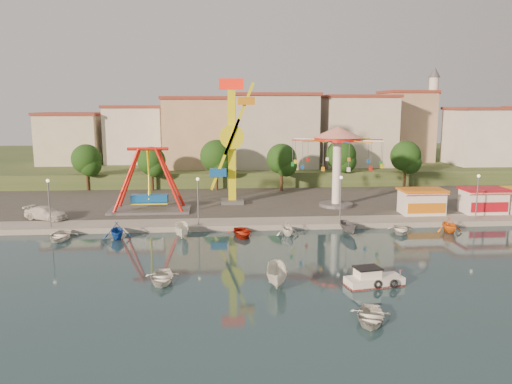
{
  "coord_description": "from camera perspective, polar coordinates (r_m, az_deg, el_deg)",
  "views": [
    {
      "loc": [
        -5.72,
        -41.38,
        13.67
      ],
      "look_at": [
        -1.5,
        14.0,
        4.0
      ],
      "focal_mm": 35.0,
      "sensor_mm": 36.0,
      "label": 1
    }
  ],
  "objects": [
    {
      "name": "lamp_post_3",
      "position": [
        62.87,
        23.93,
        -0.66
      ],
      "size": [
        0.14,
        0.14,
        5.0
      ],
      "primitive_type": "cylinder",
      "color": "#59595E",
      "rests_on": "quay_deck"
    },
    {
      "name": "building_6",
      "position": [
        103.13,
        24.74,
        6.48
      ],
      "size": [
        8.23,
        8.98,
        12.36
      ],
      "primitive_type": "cube",
      "color": "silver",
      "rests_on": "hill_terrace"
    },
    {
      "name": "moored_boat_0",
      "position": [
        55.35,
        -21.5,
        -4.66
      ],
      "size": [
        3.01,
        4.2,
        0.87
      ],
      "primitive_type": "imported",
      "rotation": [
        0.0,
        0.0,
        -0.01
      ],
      "color": "white",
      "rests_on": "ground"
    },
    {
      "name": "asphalt_pad",
      "position": [
        72.79,
        0.22,
        -0.46
      ],
      "size": [
        90.0,
        28.0,
        0.01
      ],
      "primitive_type": "cube",
      "color": "#4C4944",
      "rests_on": "quay_deck"
    },
    {
      "name": "lamp_post_1",
      "position": [
        55.45,
        -6.63,
        -1.18
      ],
      "size": [
        0.14,
        0.14,
        5.0
      ],
      "primitive_type": "cylinder",
      "color": "#59595E",
      "rests_on": "quay_deck"
    },
    {
      "name": "wave_swinger",
      "position": [
        65.28,
        9.29,
        4.94
      ],
      "size": [
        11.6,
        11.6,
        10.4
      ],
      "color": "#59595E",
      "rests_on": "quay_deck"
    },
    {
      "name": "rowboat_a",
      "position": [
        40.21,
        -10.75,
        -9.58
      ],
      "size": [
        2.94,
        3.96,
        0.79
      ],
      "primitive_type": "imported",
      "rotation": [
        0.0,
        0.0,
        0.06
      ],
      "color": "white",
      "rests_on": "ground"
    },
    {
      "name": "building_4",
      "position": [
        97.0,
        10.52,
        6.14
      ],
      "size": [
        10.75,
        9.23,
        9.24
      ],
      "primitive_type": "cube",
      "color": "beige",
      "rests_on": "hill_terrace"
    },
    {
      "name": "kamikaze_tower",
      "position": [
        66.27,
        -2.6,
        5.45
      ],
      "size": [
        4.57,
        3.1,
        16.5
      ],
      "color": "#59595E",
      "rests_on": "quay_deck"
    },
    {
      "name": "pirate_ship_ride",
      "position": [
        63.31,
        -12.12,
        1.23
      ],
      "size": [
        10.0,
        5.0,
        8.0
      ],
      "color": "#59595E",
      "rests_on": "quay_deck"
    },
    {
      "name": "lamp_post_0",
      "position": [
        58.34,
        -22.54,
        -1.33
      ],
      "size": [
        0.14,
        0.14,
        5.0
      ],
      "primitive_type": "cylinder",
      "color": "#59595E",
      "rests_on": "quay_deck"
    },
    {
      "name": "cabin_motorboat",
      "position": [
        39.95,
        13.2,
        -9.77
      ],
      "size": [
        4.67,
        2.51,
        1.56
      ],
      "rotation": [
        0.0,
        0.0,
        0.2
      ],
      "color": "white",
      "rests_on": "ground"
    },
    {
      "name": "rowboat_b",
      "position": [
        33.56,
        12.92,
        -13.71
      ],
      "size": [
        3.65,
        4.34,
        0.77
      ],
      "primitive_type": "imported",
      "rotation": [
        0.0,
        0.0,
        -0.31
      ],
      "color": "silver",
      "rests_on": "ground"
    },
    {
      "name": "tree_2",
      "position": [
        77.58,
        -4.55,
        4.11
      ],
      "size": [
        5.02,
        5.02,
        7.85
      ],
      "color": "#382314",
      "rests_on": "quay_deck"
    },
    {
      "name": "moored_boat_4",
      "position": [
        53.28,
        3.6,
        -4.18
      ],
      "size": [
        3.0,
        3.3,
        1.5
      ],
      "primitive_type": "imported",
      "rotation": [
        0.0,
        0.0,
        0.21
      ],
      "color": "white",
      "rests_on": "ground"
    },
    {
      "name": "building_0",
      "position": [
        91.84,
        -22.01,
        6.21
      ],
      "size": [
        9.26,
        9.53,
        11.87
      ],
      "primitive_type": "cube",
      "color": "beige",
      "rests_on": "hill_terrace"
    },
    {
      "name": "moored_boat_2",
      "position": [
        52.93,
        -8.45,
        -4.37
      ],
      "size": [
        1.72,
        3.94,
        1.48
      ],
      "primitive_type": "imported",
      "rotation": [
        0.0,
        0.0,
        0.07
      ],
      "color": "white",
      "rests_on": "ground"
    },
    {
      "name": "van",
      "position": [
        62.76,
        -22.88,
        -2.23
      ],
      "size": [
        5.57,
        3.95,
        1.5
      ],
      "primitive_type": "imported",
      "rotation": [
        0.0,
        0.0,
        1.17
      ],
      "color": "silver",
      "rests_on": "quay_deck"
    },
    {
      "name": "minaret",
      "position": [
        104.11,
        19.5,
        8.7
      ],
      "size": [
        2.8,
        2.8,
        18.0
      ],
      "color": "silver",
      "rests_on": "hill_terrace"
    },
    {
      "name": "quay_deck",
      "position": [
        104.4,
        -1.18,
        2.52
      ],
      "size": [
        200.0,
        100.0,
        0.6
      ],
      "primitive_type": "cube",
      "color": "#9E998E",
      "rests_on": "ground"
    },
    {
      "name": "moored_boat_1",
      "position": [
        53.81,
        -15.63,
        -4.25
      ],
      "size": [
        3.52,
        3.87,
        1.75
      ],
      "primitive_type": "imported",
      "rotation": [
        0.0,
        0.0,
        0.22
      ],
      "color": "#1448B4",
      "rests_on": "ground"
    },
    {
      "name": "skiff",
      "position": [
        38.76,
        2.42,
        -9.51
      ],
      "size": [
        2.01,
        4.35,
        1.63
      ],
      "primitive_type": "imported",
      "rotation": [
        0.0,
        0.0,
        -0.1
      ],
      "color": "silver",
      "rests_on": "ground"
    },
    {
      "name": "ground",
      "position": [
        43.96,
        3.37,
        -8.26
      ],
      "size": [
        200.0,
        200.0,
        0.0
      ],
      "primitive_type": "plane",
      "color": "#132B36",
      "rests_on": "ground"
    },
    {
      "name": "tree_3",
      "position": [
        76.8,
        2.95,
        3.8
      ],
      "size": [
        4.68,
        4.68,
        7.32
      ],
      "color": "#382314",
      "rests_on": "quay_deck"
    },
    {
      "name": "building_1",
      "position": [
        94.29,
        -13.94,
        5.72
      ],
      "size": [
        12.33,
        9.01,
        8.63
      ],
      "primitive_type": "cube",
      "color": "silver",
      "rests_on": "hill_terrace"
    },
    {
      "name": "moored_boat_7",
      "position": [
        58.42,
        21.22,
        -3.5
      ],
      "size": [
        2.76,
        3.18,
        1.66
      ],
      "primitive_type": "imported",
      "rotation": [
        0.0,
        0.0,
        -0.01
      ],
      "color": "orange",
      "rests_on": "ground"
    },
    {
      "name": "tree_5",
      "position": [
        82.84,
        16.73,
        3.94
      ],
      "size": [
        4.83,
        4.83,
        7.54
      ],
      "color": "#382314",
      "rests_on": "quay_deck"
    },
    {
      "name": "hill_terrace",
      "position": [
        109.21,
        -1.33,
        3.48
      ],
      "size": [
        200.0,
        60.0,
        3.0
      ],
      "primitive_type": "cube",
      "color": "#384C26",
      "rests_on": "ground"
    },
    {
      "name": "building_3",
      "position": [
        91.1,
        2.81,
        6.04
      ],
      "size": [
        12.59,
        10.5,
        9.2
      ],
      "primitive_type": "cube",
      "color": "beige",
      "rests_on": "hill_terrace"
    },
    {
      "name": "booth_left",
      "position": [
        63.95,
        18.4,
        -1.0
      ],
      "size": [
        5.4,
        3.78,
        3.08
      ],
      "color": "white",
      "rests_on": "quay_deck"
    },
    {
      "name": "lamp_post_2",
      "position": [
        57.07,
        9.63,
        -0.94
      ],
      "size": [
        0.14,
        0.14,
        5.0
      ],
      "primitive_type": "cylinder",
      "color": "#59595E",
      "rests_on": "quay_deck"
    },
    {
      "name": "tree_0",
      "position": [
        81.36,
        -18.8,
        3.57
      ],
      "size": [
        4.6,
        4.6,
        7.19
      ],
      "color": "#382314",
      "rests_on": "quay_deck"
    },
    {
      "name": "moored_boat_3",
      "position": [
        52.93,
        -1.64,
        -4.65
      ],
      "size": [
        3.22,
        4.18,
        0.8
      ],
      "primitive_type": "imported",
      "rotation": [
        0.0,
        0.0,
        0.12
      ],
      "color": "#B6230E",
      "rests_on": "ground"
    },
    {
      "name": "moored_boat_5",
      "position": [
        54.61,
        10.56,
        -4.06
      ],
      "size": [
        1.79,
        3.65,
        1.35
      ],
      "primitive_type": "imported",
      "rotation": [
        0.0,
        0.0,
        0.14
      ],
      "color": "#57575C",
      "rests_on": "ground"
    },
    {
      "name": "booth_mid",
      "position": [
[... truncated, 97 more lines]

